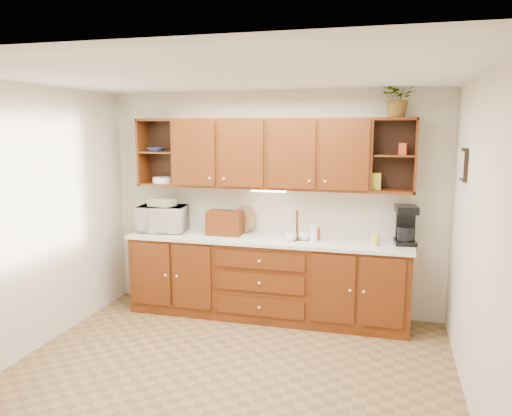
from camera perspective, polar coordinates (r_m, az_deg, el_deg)
The scene contains 26 objects.
floor at distance 4.72m, azimuth -3.26°, elevation -18.42°, with size 4.00×4.00×0.00m, color olive.
ceiling at distance 4.20m, azimuth -3.59°, elevation 14.85°, with size 4.00×4.00×0.00m, color white.
back_wall at distance 5.93m, azimuth 1.92°, elevation 0.60°, with size 4.00×4.00×0.00m, color beige.
left_wall at distance 5.25m, azimuth -24.61°, elevation -1.36°, with size 3.50×3.50×0.00m, color beige.
right_wall at distance 4.12m, azimuth 24.11°, elevation -4.03°, with size 3.50×3.50×0.00m, color beige.
base_cabinets at distance 5.84m, azimuth 1.20°, elevation -8.11°, with size 3.20×0.60×0.90m, color #3B1A06.
countertop at distance 5.71m, azimuth 1.20°, elevation -3.63°, with size 3.24×0.64×0.04m, color white.
upper_cabinets at distance 5.71m, azimuth 1.68°, elevation 6.25°, with size 3.20×0.33×0.80m.
undercabinet_light at distance 5.70m, azimuth 1.44°, elevation 1.98°, with size 0.40×0.05×0.03m, color white.
framed_picture at distance 4.92m, azimuth 22.69°, elevation 4.58°, with size 0.03×0.24×0.30m, color black.
wicker_basket at distance 6.11m, azimuth -9.65°, elevation -2.05°, with size 0.24×0.24×0.14m, color #A87E46.
microwave at distance 6.13m, azimuth -10.63°, elevation -1.21°, with size 0.56×0.38×0.31m, color #EFE4CE.
towel_stack at distance 6.10m, azimuth -10.69°, elevation 0.62°, with size 0.28×0.21×0.09m, color #E7E66C.
wine_bottle at distance 5.87m, azimuth -3.09°, elevation -1.63°, with size 0.06×0.06×0.29m, color black.
woven_tray at distance 6.02m, azimuth -1.35°, elevation -2.66°, with size 0.32×0.32×0.02m, color #A87E46.
bread_box at distance 5.86m, azimuth -3.56°, elevation -1.69°, with size 0.40×0.25×0.28m, color #3B1A06.
mug_tree at distance 5.61m, azimuth 4.70°, elevation -3.12°, with size 0.27×0.29×0.33m.
canister_red at distance 5.63m, azimuth 6.84°, elevation -2.93°, with size 0.10×0.10×0.14m, color #A83718.
canister_white at distance 5.53m, azimuth 6.63°, elevation -2.90°, with size 0.08×0.08×0.18m, color white.
canister_yellow at distance 5.48m, azimuth 13.48°, elevation -3.56°, with size 0.08×0.08×0.12m, color gold.
coffee_maker at distance 5.62m, azimuth 16.73°, elevation -1.91°, with size 0.26×0.31×0.42m.
bowl_stack at distance 6.17m, azimuth -11.39°, elevation 6.57°, with size 0.19×0.19×0.05m, color #273992.
plate_stack at distance 6.17m, azimuth -10.61°, elevation 3.17°, with size 0.24×0.24×0.07m, color white.
pantry_box_yellow at distance 5.56m, azimuth 13.52°, elevation 2.99°, with size 0.10×0.08×0.18m, color gold.
pantry_box_red at distance 5.53m, azimuth 16.49°, elevation 6.49°, with size 0.08×0.07×0.12m, color #A83718.
potted_plant at distance 5.52m, azimuth 15.99°, elevation 12.02°, with size 0.36×0.31×0.40m, color #999999.
Camera 1 is at (1.33, -3.96, 2.18)m, focal length 35.00 mm.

